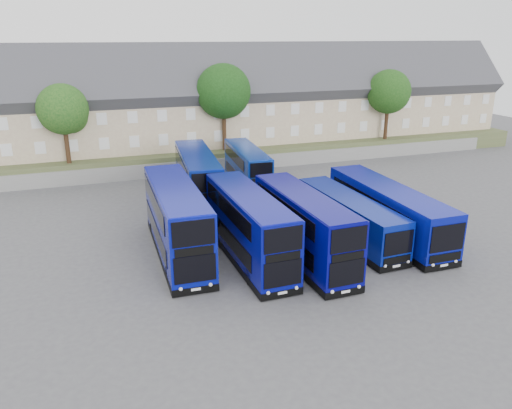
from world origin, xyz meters
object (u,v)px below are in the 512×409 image
at_px(dd_front_left, 177,222).
at_px(tree_mid, 225,93).
at_px(dd_front_mid, 249,228).
at_px(coach_east_a, 349,219).
at_px(tree_west, 65,111).
at_px(tree_far, 398,84).
at_px(tree_east, 389,93).

relative_size(dd_front_left, tree_mid, 1.30).
bearing_deg(dd_front_mid, coach_east_a, 5.63).
distance_m(tree_west, tree_far, 42.58).
distance_m(dd_front_mid, tree_west, 25.76).
xyz_separation_m(coach_east_a, tree_mid, (-2.59, 22.50, 6.54)).
xyz_separation_m(dd_front_mid, tree_west, (-10.77, 22.89, 4.86)).
bearing_deg(tree_far, tree_east, -130.60).
distance_m(tree_mid, tree_east, 20.02).
xyz_separation_m(dd_front_mid, tree_east, (25.23, 22.89, 5.20)).
bearing_deg(tree_west, dd_front_left, -72.30).
height_order(dd_front_mid, tree_west, tree_west).
distance_m(coach_east_a, tree_mid, 23.58).
bearing_deg(tree_far, dd_front_left, -142.11).
height_order(coach_east_a, tree_east, tree_east).
bearing_deg(tree_east, dd_front_left, -145.04).
distance_m(coach_east_a, tree_far, 37.79).
bearing_deg(tree_mid, coach_east_a, -83.43).
xyz_separation_m(dd_front_left, tree_west, (-6.57, 20.58, 4.74)).
bearing_deg(dd_front_left, dd_front_mid, -27.37).
bearing_deg(tree_far, tree_mid, -165.96).
relative_size(coach_east_a, tree_mid, 1.25).
relative_size(tree_mid, tree_east, 1.12).
height_order(dd_front_left, coach_east_a, dd_front_left).
bearing_deg(dd_front_left, tree_far, 39.34).
bearing_deg(coach_east_a, tree_far, 49.08).
height_order(tree_west, tree_mid, tree_mid).
bearing_deg(tree_west, tree_far, 9.46).
relative_size(tree_east, tree_far, 0.94).
distance_m(coach_east_a, tree_east, 28.66).
distance_m(dd_front_left, dd_front_mid, 4.80).
bearing_deg(coach_east_a, tree_west, 128.18).
height_order(coach_east_a, tree_mid, tree_mid).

